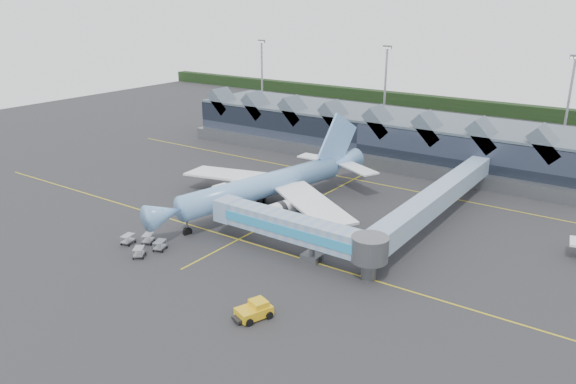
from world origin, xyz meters
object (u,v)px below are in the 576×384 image
Objects in this scene: main_airliner at (270,184)px; pushback_tug at (254,310)px; fuel_truck at (252,198)px; jet_bridge at (305,232)px.

main_airliner is 35.13m from pushback_tug.
fuel_truck is 2.05× the size of pushback_tug.
pushback_tug is (3.70, -15.94, -3.11)m from jet_bridge.
pushback_tug is (21.94, -27.29, -1.00)m from fuel_truck.
fuel_truck is at bearing -132.51° from main_airliner.
main_airliner is 4.00m from fuel_truck.
jet_bridge reaches higher than fuel_truck.
main_airliner is at bearing 140.92° from jet_bridge.
main_airliner is at bearing 144.57° from pushback_tug.
jet_bridge is 16.65m from pushback_tug.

